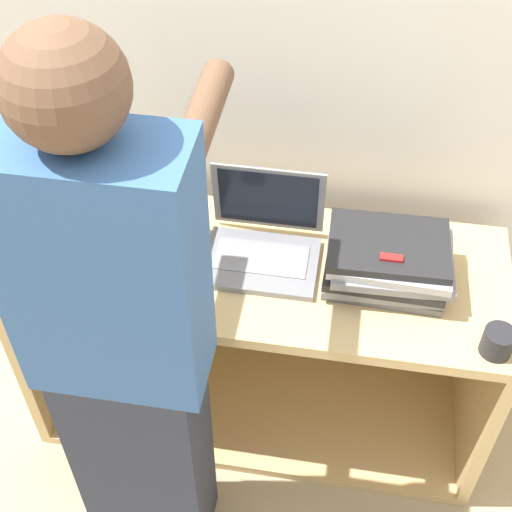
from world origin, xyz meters
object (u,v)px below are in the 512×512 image
(laptop_open, at_px, (263,241))
(mug, at_px, (498,342))
(person, at_px, (125,355))
(laptop_stack_left, at_px, (139,240))
(laptop_stack_right, at_px, (388,262))

(laptop_open, bearing_deg, mug, -21.36)
(person, xyz_separation_m, mug, (0.89, 0.26, -0.09))
(person, bearing_deg, laptop_open, 64.16)
(person, bearing_deg, laptop_stack_left, 103.29)
(laptop_open, bearing_deg, laptop_stack_left, -172.43)
(laptop_open, bearing_deg, laptop_stack_right, -7.33)
(laptop_open, distance_m, laptop_stack_left, 0.36)
(laptop_open, bearing_deg, person, -115.84)
(laptop_stack_left, distance_m, laptop_stack_right, 0.71)
(laptop_open, height_order, laptop_stack_left, laptop_open)
(laptop_stack_left, xyz_separation_m, person, (0.11, -0.46, 0.08))
(laptop_open, distance_m, person, 0.57)
(laptop_stack_right, bearing_deg, person, -142.21)
(laptop_open, height_order, laptop_stack_right, laptop_open)
(laptop_open, xyz_separation_m, laptop_stack_right, (0.35, -0.05, 0.02))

